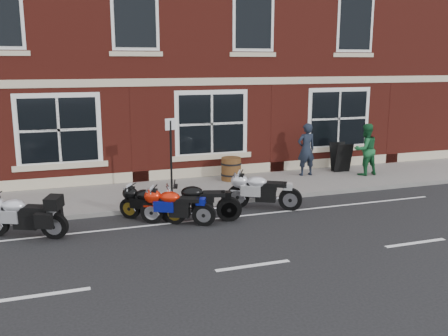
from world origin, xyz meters
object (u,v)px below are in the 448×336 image
Objects in this scene: parking_sign at (171,153)px; pedestrian_left at (306,149)px; moto_naked_black at (198,201)px; moto_sport_silver at (263,190)px; a_board_sign at (341,157)px; pedestrian_right at (366,149)px; moto_sport_black at (151,203)px; barrel_planter at (231,169)px; moto_touring_silver at (22,214)px; moto_sport_red at (176,205)px.

pedestrian_left is at bearing -0.90° from parking_sign.
moto_naked_black is at bearing 34.13° from pedestrian_left.
moto_sport_silver is 1.02× the size of pedestrian_left.
moto_naked_black is at bearing -148.83° from a_board_sign.
moto_naked_black is at bearing 19.84° from pedestrian_right.
pedestrian_left is 1.01× the size of pedestrian_right.
parking_sign is at bearing 8.98° from moto_sport_black.
moto_sport_silver is 1.04× the size of pedestrian_right.
moto_naked_black is at bearing -121.20° from barrel_planter.
pedestrian_right is at bearing -9.94° from parking_sign.
barrel_planter is (0.18, 3.10, -0.04)m from moto_sport_silver.
moto_naked_black is (4.23, -0.19, -0.01)m from moto_touring_silver.
moto_naked_black reaches higher than moto_sport_red.
barrel_planter is at bearing 17.03° from parking_sign.
moto_touring_silver is 1.10× the size of moto_sport_red.
moto_naked_black is 1.13× the size of pedestrian_left.
moto_sport_red is 0.97× the size of pedestrian_right.
a_board_sign is 1.37× the size of barrel_planter.
parking_sign is at bearing -146.24° from barrel_planter.
a_board_sign is 4.25m from barrel_planter.
moto_naked_black is at bearing -99.79° from parking_sign.
moto_touring_silver is 0.83× the size of parking_sign.
moto_touring_silver is 9.74m from pedestrian_left.
barrel_planter is 3.08m from parking_sign.
barrel_planter is at bearing -11.63° from pedestrian_right.
pedestrian_right reaches higher than moto_touring_silver.
moto_sport_silver is at bearing -50.05° from moto_sport_red.
a_board_sign is at bearing -34.60° from moto_sport_red.
moto_touring_silver is 1.06× the size of pedestrian_left.
pedestrian_right is (7.54, 2.89, 0.53)m from moto_sport_red.
moto_sport_black is at bearing 77.07° from moto_sport_red.
barrel_planter is (-4.25, 0.01, -0.14)m from a_board_sign.
moto_touring_silver is at bearing 103.82° from moto_naked_black.
pedestrian_right is at bearing -34.00° from moto_sport_silver.
moto_touring_silver reaches higher than moto_sport_red.
moto_touring_silver reaches higher than moto_sport_silver.
a_board_sign is 6.92m from parking_sign.
barrel_planter is (-2.74, 0.16, -0.54)m from pedestrian_left.
moto_touring_silver is at bearing -172.49° from parking_sign.
moto_sport_red is at bearing -116.53° from parking_sign.
moto_sport_red is 8.09m from pedestrian_right.
moto_sport_silver is (3.16, 0.07, 0.06)m from moto_sport_black.
barrel_planter is at bearing -14.76° from moto_naked_black.
parking_sign reaches higher than moto_sport_black.
moto_touring_silver is 11.50m from pedestrian_right.
moto_naked_black reaches higher than barrel_planter.
parking_sign reaches higher than moto_touring_silver.
a_board_sign is at bearing -175.28° from pedestrian_left.
moto_naked_black is 2.69× the size of barrel_planter.
moto_sport_black is 1.44× the size of a_board_sign.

